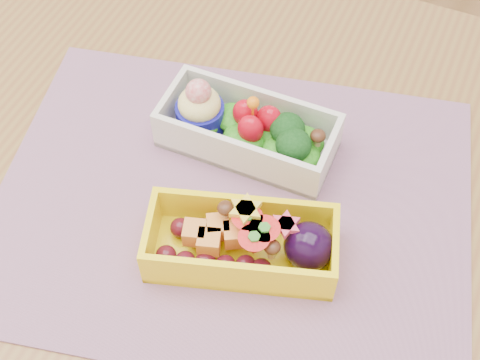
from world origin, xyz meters
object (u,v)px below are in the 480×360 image
at_px(placemat, 231,203).
at_px(bento_yellow, 246,243).
at_px(table, 245,267).
at_px(bento_white, 247,130).

distance_m(placemat, bento_yellow, 0.07).
height_order(table, placemat, placemat).
height_order(table, bento_yellow, bento_yellow).
height_order(placemat, bento_yellow, bento_yellow).
bearing_deg(placemat, table, -29.59).
bearing_deg(bento_white, table, -67.76).
bearing_deg(bento_yellow, bento_white, 95.38).
bearing_deg(placemat, bento_yellow, -53.28).
xyz_separation_m(table, placemat, (-0.02, 0.01, 0.10)).
distance_m(table, placemat, 0.10).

